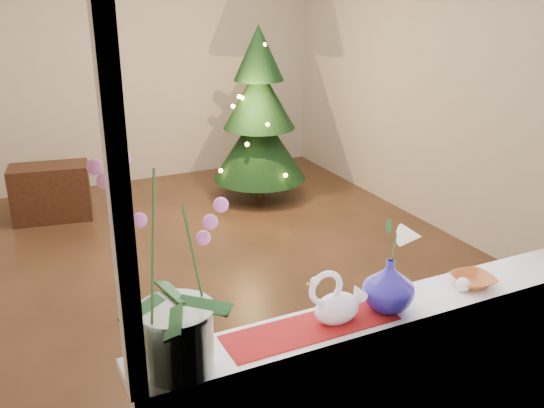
% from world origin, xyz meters
% --- Properties ---
extents(ground, '(5.00, 5.00, 0.00)m').
position_xyz_m(ground, '(0.00, 0.00, 0.00)').
color(ground, '#311F14').
rests_on(ground, ground).
extents(wall_back, '(4.50, 0.10, 2.70)m').
position_xyz_m(wall_back, '(0.00, 2.50, 1.35)').
color(wall_back, beige).
rests_on(wall_back, ground).
extents(wall_front, '(4.50, 0.10, 2.70)m').
position_xyz_m(wall_front, '(0.00, -2.50, 1.35)').
color(wall_front, beige).
rests_on(wall_front, ground).
extents(wall_right, '(0.10, 5.00, 2.70)m').
position_xyz_m(wall_right, '(2.25, 0.00, 1.35)').
color(wall_right, beige).
rests_on(wall_right, ground).
extents(windowsill, '(2.20, 0.26, 0.04)m').
position_xyz_m(windowsill, '(0.00, -2.37, 0.90)').
color(windowsill, white).
rests_on(windowsill, window_apron).
extents(window_frame, '(2.22, 0.06, 1.60)m').
position_xyz_m(window_frame, '(0.00, -2.47, 1.70)').
color(window_frame, white).
rests_on(window_frame, windowsill).
extents(runner, '(0.70, 0.20, 0.01)m').
position_xyz_m(runner, '(-0.38, -2.37, 0.92)').
color(runner, maroon).
rests_on(runner, windowsill).
extents(orchid_pot, '(0.32, 0.32, 0.78)m').
position_xyz_m(orchid_pot, '(-0.92, -2.39, 1.31)').
color(orchid_pot, beige).
rests_on(orchid_pot, windowsill).
extents(swan, '(0.28, 0.20, 0.22)m').
position_xyz_m(swan, '(-0.27, -2.37, 1.03)').
color(swan, white).
rests_on(swan, windowsill).
extents(blue_vase, '(0.25, 0.25, 0.25)m').
position_xyz_m(blue_vase, '(-0.03, -2.38, 1.05)').
color(blue_vase, navy).
rests_on(blue_vase, windowsill).
extents(lily, '(0.14, 0.08, 0.19)m').
position_xyz_m(lily, '(-0.03, -2.38, 1.26)').
color(lily, white).
rests_on(lily, blue_vase).
extents(paperweight, '(0.07, 0.07, 0.06)m').
position_xyz_m(paperweight, '(0.35, -2.40, 0.95)').
color(paperweight, white).
rests_on(paperweight, windowsill).
extents(amber_dish, '(0.17, 0.17, 0.04)m').
position_xyz_m(amber_dish, '(0.43, -2.38, 0.94)').
color(amber_dish, '#A1491C').
rests_on(amber_dish, windowsill).
extents(xmas_tree, '(1.02, 1.02, 1.76)m').
position_xyz_m(xmas_tree, '(1.13, 1.38, 0.88)').
color(xmas_tree, black).
rests_on(xmas_tree, ground).
extents(side_table, '(0.76, 0.48, 0.53)m').
position_xyz_m(side_table, '(-0.92, 1.67, 0.27)').
color(side_table, black).
rests_on(side_table, ground).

